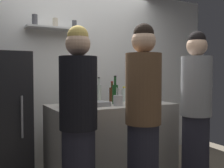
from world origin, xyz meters
TOP-DOWN VIEW (x-y plane):
  - back_wall_assembly at (-0.00, 1.25)m, footprint 4.80×0.32m
  - refrigerator at (-1.02, 0.85)m, footprint 0.57×0.62m
  - counter at (0.19, 0.49)m, footprint 1.53×0.72m
  - baking_pan at (-0.09, 0.43)m, footprint 0.34×0.24m
  - utensil_holder at (0.19, 0.32)m, footprint 0.11×0.11m
  - wine_bottle_amber_glass at (0.34, 0.75)m, footprint 0.08×0.08m
  - wine_bottle_pale_glass at (0.15, 0.77)m, footprint 0.07×0.07m
  - wine_bottle_dark_glass at (-0.44, 0.49)m, footprint 0.08×0.08m
  - wine_bottle_green_glass at (0.24, 0.50)m, footprint 0.07×0.07m
  - water_bottle_plastic at (0.49, 0.68)m, footprint 0.08×0.08m
  - person_brown_jacket at (0.09, -0.31)m, footprint 0.34×0.34m
  - person_blonde at (-0.49, -0.15)m, footprint 0.34×0.34m
  - person_grey_hoodie at (0.88, -0.22)m, footprint 0.34×0.34m

SIDE VIEW (x-z plane):
  - counter at x=0.19m, z-range 0.00..0.93m
  - refrigerator at x=-1.02m, z-range 0.00..1.56m
  - person_blonde at x=-0.49m, z-range 0.00..1.74m
  - person_brown_jacket at x=0.09m, z-range 0.00..1.79m
  - person_grey_hoodie at x=0.88m, z-range 0.00..1.79m
  - baking_pan at x=-0.09m, z-range 0.93..0.98m
  - utensil_holder at x=0.19m, z-range 0.89..1.11m
  - water_bottle_plastic at x=0.49m, z-range 0.92..1.12m
  - wine_bottle_amber_glass at x=0.34m, z-range 0.90..1.17m
  - wine_bottle_dark_glass at x=-0.44m, z-range 0.89..1.20m
  - wine_bottle_pale_glass at x=0.15m, z-range 0.89..1.22m
  - wine_bottle_green_glass at x=0.24m, z-range 0.89..1.24m
  - back_wall_assembly at x=0.00m, z-range 0.00..2.60m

